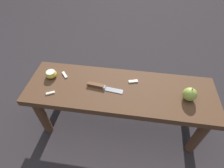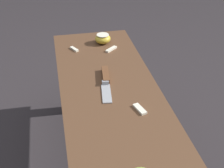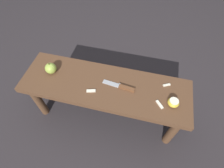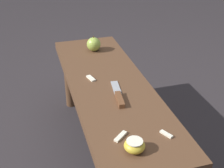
{
  "view_description": "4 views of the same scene",
  "coord_description": "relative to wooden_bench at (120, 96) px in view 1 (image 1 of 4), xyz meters",
  "views": [
    {
      "loc": [
        -0.05,
        0.7,
        1.21
      ],
      "look_at": [
        0.05,
        -0.0,
        0.45
      ],
      "focal_mm": 28.0,
      "sensor_mm": 36.0,
      "label": 1
    },
    {
      "loc": [
        -0.85,
        0.18,
        1.04
      ],
      "look_at": [
        0.05,
        -0.0,
        0.45
      ],
      "focal_mm": 50.0,
      "sensor_mm": 36.0,
      "label": 2
    },
    {
      "loc": [
        0.21,
        -0.65,
        1.37
      ],
      "look_at": [
        0.05,
        -0.0,
        0.45
      ],
      "focal_mm": 28.0,
      "sensor_mm": 36.0,
      "label": 3
    },
    {
      "loc": [
        1.19,
        -0.33,
        1.13
      ],
      "look_at": [
        0.05,
        -0.0,
        0.45
      ],
      "focal_mm": 50.0,
      "sensor_mm": 36.0,
      "label": 4
    }
  ],
  "objects": [
    {
      "name": "ground_plane",
      "position": [
        0.0,
        0.0,
        -0.35
      ],
      "size": [
        8.0,
        8.0,
        0.0
      ],
      "primitive_type": "plane",
      "color": "#2D282B"
    },
    {
      "name": "apple_slice_near_knife",
      "position": [
        0.37,
        -0.07,
        0.08
      ],
      "size": [
        0.05,
        0.06,
        0.01
      ],
      "color": "white",
      "rests_on": "wooden_bench"
    },
    {
      "name": "apple_slice_near_bowl",
      "position": [
        0.4,
        0.09,
        0.08
      ],
      "size": [
        0.05,
        0.04,
        0.01
      ],
      "color": "white",
      "rests_on": "wooden_bench"
    },
    {
      "name": "apple_whole",
      "position": [
        -0.39,
        0.02,
        0.11
      ],
      "size": [
        0.08,
        0.08,
        0.09
      ],
      "color": "#9EB747",
      "rests_on": "wooden_bench"
    },
    {
      "name": "wooden_bench",
      "position": [
        0.0,
        0.0,
        0.0
      ],
      "size": [
        1.15,
        0.36,
        0.42
      ],
      "color": "brown",
      "rests_on": "ground_plane"
    },
    {
      "name": "apple_cut",
      "position": [
        0.45,
        -0.04,
        0.09
      ],
      "size": [
        0.07,
        0.07,
        0.04
      ],
      "color": "gold",
      "rests_on": "wooden_bench"
    },
    {
      "name": "knife",
      "position": [
        0.12,
        0.01,
        0.08
      ],
      "size": [
        0.22,
        0.05,
        0.02
      ],
      "rotation": [
        0.0,
        0.0,
        3.02
      ],
      "color": "#9EA0A5",
      "rests_on": "wooden_bench"
    },
    {
      "name": "apple_slice_center",
      "position": [
        -0.07,
        -0.07,
        0.08
      ],
      "size": [
        0.06,
        0.04,
        0.01
      ],
      "color": "white",
      "rests_on": "wooden_bench"
    }
  ]
}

